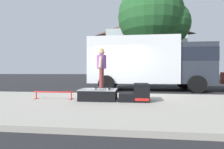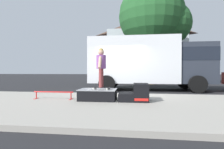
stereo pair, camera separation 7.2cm
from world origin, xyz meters
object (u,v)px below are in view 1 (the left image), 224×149
kicker_ramp (137,94)px  box_truck (149,61)px  skate_box (98,94)px  skateboard (102,88)px  street_tree_main (154,18)px  skater_kid (102,64)px  grind_rail (54,93)px

kicker_ramp → box_truck: (0.81, 4.70, 1.34)m
skate_box → skateboard: bearing=-14.7°
box_truck → street_tree_main: street_tree_main is taller
kicker_ramp → skater_kid: (-1.19, -0.03, 0.99)m
skater_kid → box_truck: size_ratio=0.19×
skate_box → skateboard: (0.12, -0.03, 0.23)m
grind_rail → kicker_ramp: bearing=-0.6°
grind_rail → street_tree_main: size_ratio=0.17×
kicker_ramp → skateboard: size_ratio=1.21×
box_truck → skater_kid: bearing=-112.9°
skateboard → skater_kid: bearing=82.9°
skateboard → grind_rail: bearing=178.0°
skateboard → street_tree_main: street_tree_main is taller
kicker_ramp → grind_rail: bearing=179.4°
skateboard → kicker_ramp: bearing=1.5°
box_truck → kicker_ramp: bearing=-99.8°
skateboard → box_truck: box_truck is taller
skate_box → skater_kid: skater_kid is taller
skate_box → grind_rail: (-1.63, 0.03, 0.00)m
grind_rail → skater_kid: skater_kid is taller
kicker_ramp → box_truck: 4.95m
kicker_ramp → skater_kid: skater_kid is taller
grind_rail → skateboard: (1.75, -0.06, 0.23)m
skateboard → street_tree_main: bearing=73.5°
skater_kid → street_tree_main: 11.05m
skateboard → skater_kid: skater_kid is taller
street_tree_main → kicker_ramp: bearing=-99.9°
kicker_ramp → grind_rail: (-2.93, 0.03, -0.04)m
grind_rail → street_tree_main: street_tree_main is taller
grind_rail → box_truck: box_truck is taller
kicker_ramp → street_tree_main: street_tree_main is taller
kicker_ramp → box_truck: size_ratio=0.14×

